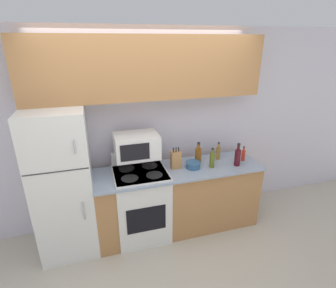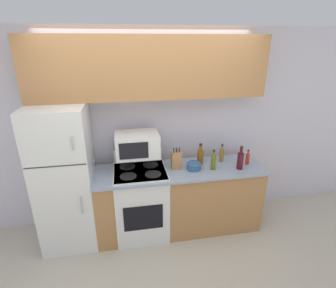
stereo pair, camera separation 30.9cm
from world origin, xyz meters
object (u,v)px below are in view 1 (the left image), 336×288
refrigerator (64,183)px  knife_block (176,160)px  bottle_wine_red (238,157)px  microwave (137,146)px  stove (141,203)px  bottle_hot_sauce (243,155)px  bottle_vinegar (218,153)px  bottle_olive_oil (212,160)px  bowl (193,165)px  bottle_whiskey (198,155)px

refrigerator → knife_block: (1.33, -0.03, 0.13)m
refrigerator → bottle_wine_red: (2.10, -0.19, 0.14)m
microwave → knife_block: (0.47, -0.07, -0.21)m
bottle_wine_red → stove: bearing=174.0°
bottle_hot_sauce → microwave: bearing=175.2°
bottle_hot_sauce → bottle_vinegar: (-0.30, 0.14, 0.02)m
microwave → refrigerator: bearing=-177.7°
bottle_vinegar → bottle_olive_oil: bearing=-132.8°
refrigerator → bottle_wine_red: bearing=-5.0°
stove → bottle_vinegar: size_ratio=4.47×
microwave → bottle_wine_red: 1.28m
stove → bottle_hot_sauce: size_ratio=5.37×
stove → bowl: bearing=-3.4°
knife_block → refrigerator: bearing=178.6°
stove → bottle_hot_sauce: (1.38, -0.02, 0.50)m
microwave → bottle_wine_red: (1.24, -0.22, -0.21)m
bottle_whiskey → knife_block: bearing=-168.8°
bottle_whiskey → bottle_wine_red: bearing=-26.1°
bottle_hot_sauce → bottle_vinegar: size_ratio=0.83×
bowl → bottle_wine_red: 0.58m
microwave → stove: bearing=-82.4°
stove → microwave: (-0.01, 0.09, 0.75)m
bottle_olive_oil → refrigerator: bearing=175.4°
microwave → bottle_vinegar: 1.12m
bottle_vinegar → bottle_wine_red: bearing=-58.6°
microwave → bottle_wine_red: microwave is taller
refrigerator → bottle_olive_oil: refrigerator is taller
bottle_whiskey → bottle_vinegar: bottle_whiskey is taller
bottle_whiskey → bottle_wine_red: bottle_wine_red is taller
bottle_vinegar → microwave: bearing=-178.9°
microwave → bottle_wine_red: bearing=-10.0°
bowl → bottle_hot_sauce: size_ratio=0.93×
knife_block → bottle_hot_sauce: knife_block is taller
bottle_hot_sauce → bottle_wine_red: 0.19m
stove → bottle_vinegar: 1.20m
knife_block → bottle_olive_oil: (0.44, -0.11, -0.01)m
refrigerator → stove: (0.87, -0.06, -0.40)m
stove → bowl: stove is taller
stove → knife_block: bearing=3.1°
bottle_whiskey → microwave: bearing=179.9°
bottle_whiskey → bottle_vinegar: (0.30, 0.02, -0.02)m
knife_block → bottle_wine_red: 0.79m
refrigerator → bottle_vinegar: size_ratio=7.26×
bottle_hot_sauce → bottle_wine_red: (-0.15, -0.10, 0.04)m
knife_block → bottle_vinegar: bearing=8.1°
stove → bottle_olive_oil: (0.90, -0.09, 0.52)m
microwave → bottle_whiskey: (0.80, -0.00, -0.22)m
bottle_hot_sauce → stove: bearing=179.0°
bottle_whiskey → bottle_hot_sauce: bearing=-10.8°
bottle_hot_sauce → bottle_olive_oil: bearing=-172.8°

